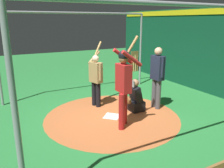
# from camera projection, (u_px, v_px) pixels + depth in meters

# --- Properties ---
(ground_plane) EXTENTS (27.99, 27.99, 0.00)m
(ground_plane) POSITION_uv_depth(u_px,v_px,m) (112.00, 117.00, 6.43)
(ground_plane) COLOR #287A38
(dirt_circle) EXTENTS (3.73, 3.73, 0.01)m
(dirt_circle) POSITION_uv_depth(u_px,v_px,m) (112.00, 117.00, 6.43)
(dirt_circle) COLOR #B76033
(dirt_circle) RESTS_ON ground
(home_plate) EXTENTS (0.59, 0.59, 0.01)m
(home_plate) POSITION_uv_depth(u_px,v_px,m) (112.00, 116.00, 6.43)
(home_plate) COLOR white
(home_plate) RESTS_ON dirt_circle
(batter) EXTENTS (0.68, 0.49, 2.25)m
(batter) POSITION_uv_depth(u_px,v_px,m) (124.00, 81.00, 5.55)
(batter) COLOR maroon
(batter) RESTS_ON ground
(catcher) EXTENTS (0.58, 0.40, 0.97)m
(catcher) POSITION_uv_depth(u_px,v_px,m) (135.00, 99.00, 6.74)
(catcher) COLOR black
(catcher) RESTS_ON ground
(umpire) EXTENTS (0.23, 0.49, 1.85)m
(umpire) POSITION_uv_depth(u_px,v_px,m) (157.00, 74.00, 6.81)
(umpire) COLOR #4C4C51
(umpire) RESTS_ON ground
(visitor) EXTENTS (0.54, 0.57, 1.98)m
(visitor) POSITION_uv_depth(u_px,v_px,m) (96.00, 77.00, 7.01)
(visitor) COLOR black
(visitor) RESTS_ON ground
(back_wall) EXTENTS (0.22, 11.99, 3.05)m
(back_wall) POSITION_uv_depth(u_px,v_px,m) (219.00, 52.00, 7.93)
(back_wall) COLOR #0F472D
(back_wall) RESTS_ON ground
(cage_frame) EXTENTS (5.34, 4.98, 2.88)m
(cage_frame) POSITION_uv_depth(u_px,v_px,m) (112.00, 44.00, 5.89)
(cage_frame) COLOR gray
(cage_frame) RESTS_ON ground
(bat_rack) EXTENTS (0.58, 0.19, 1.05)m
(bat_rack) POSITION_uv_depth(u_px,v_px,m) (136.00, 62.00, 12.10)
(bat_rack) COLOR olive
(bat_rack) RESTS_ON ground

